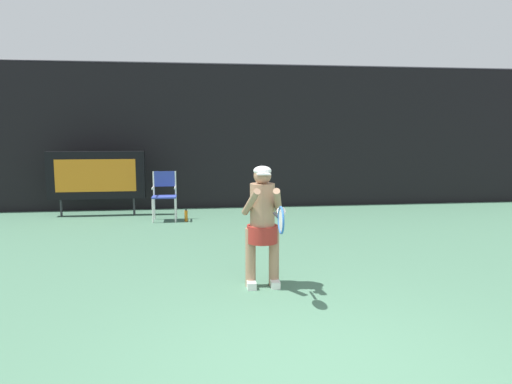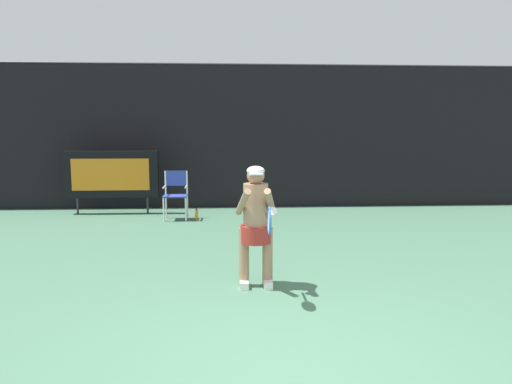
% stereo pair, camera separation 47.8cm
% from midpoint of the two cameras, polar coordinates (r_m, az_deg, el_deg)
% --- Properties ---
extents(backdrop_screen, '(18.00, 0.12, 3.66)m').
position_cam_midpoint_polar(backdrop_screen, '(11.94, 0.25, 6.77)').
color(backdrop_screen, black).
rests_on(backdrop_screen, ground).
extents(scoreboard, '(2.20, 0.21, 1.50)m').
position_cam_midpoint_polar(scoreboard, '(11.42, -16.24, 2.10)').
color(scoreboard, black).
rests_on(scoreboard, ground).
extents(umpire_chair, '(0.52, 0.44, 1.08)m').
position_cam_midpoint_polar(umpire_chair, '(10.43, -8.57, 0.02)').
color(umpire_chair, white).
rests_on(umpire_chair, ground).
extents(water_bottle, '(0.07, 0.07, 0.27)m').
position_cam_midpoint_polar(water_bottle, '(10.29, -6.02, -2.84)').
color(water_bottle, orange).
rests_on(water_bottle, ground).
extents(tennis_player, '(0.53, 0.60, 1.53)m').
position_cam_midpoint_polar(tennis_player, '(5.79, 2.35, -3.55)').
color(tennis_player, white).
rests_on(tennis_player, ground).
extents(tennis_racket, '(0.03, 0.60, 0.31)m').
position_cam_midpoint_polar(tennis_racket, '(5.14, 4.29, -3.48)').
color(tennis_racket, black).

